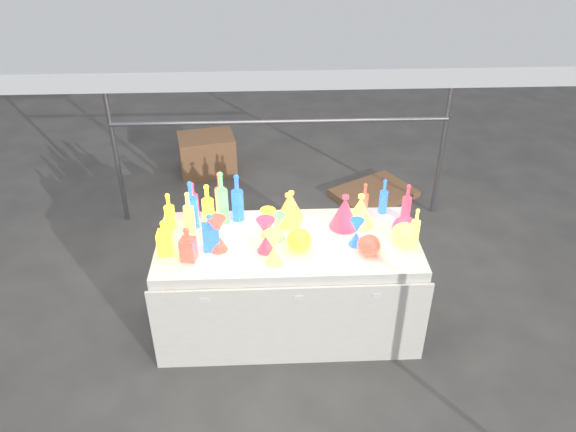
{
  "coord_description": "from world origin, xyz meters",
  "views": [
    {
      "loc": [
        -0.14,
        -3.15,
        2.98
      ],
      "look_at": [
        0.0,
        0.0,
        0.95
      ],
      "focal_mm": 35.0,
      "sensor_mm": 36.0,
      "label": 1
    }
  ],
  "objects_px": {
    "cardboard_box_closed": "(207,154)",
    "lampshade_0": "(288,208)",
    "decanter_0": "(165,237)",
    "bottle_0": "(169,211)",
    "hourglass_0": "(218,234)",
    "display_table": "(288,284)",
    "globe_0": "(299,241)"
  },
  "relations": [
    {
      "from": "hourglass_0",
      "to": "bottle_0",
      "type": "bearing_deg",
      "value": 142.6
    },
    {
      "from": "cardboard_box_closed",
      "to": "hourglass_0",
      "type": "distance_m",
      "value": 2.63
    },
    {
      "from": "globe_0",
      "to": "hourglass_0",
      "type": "bearing_deg",
      "value": 177.77
    },
    {
      "from": "hourglass_0",
      "to": "cardboard_box_closed",
      "type": "bearing_deg",
      "value": 97.1
    },
    {
      "from": "bottle_0",
      "to": "lampshade_0",
      "type": "distance_m",
      "value": 0.83
    },
    {
      "from": "lampshade_0",
      "to": "hourglass_0",
      "type": "bearing_deg",
      "value": -145.32
    },
    {
      "from": "hourglass_0",
      "to": "display_table",
      "type": "bearing_deg",
      "value": 8.73
    },
    {
      "from": "display_table",
      "to": "bottle_0",
      "type": "distance_m",
      "value": 0.99
    },
    {
      "from": "cardboard_box_closed",
      "to": "lampshade_0",
      "type": "distance_m",
      "value": 2.44
    },
    {
      "from": "hourglass_0",
      "to": "lampshade_0",
      "type": "xyz_separation_m",
      "value": [
        0.48,
        0.3,
        -0.0
      ]
    },
    {
      "from": "bottle_0",
      "to": "display_table",
      "type": "bearing_deg",
      "value": -13.46
    },
    {
      "from": "bottle_0",
      "to": "hourglass_0",
      "type": "relative_size",
      "value": 1.16
    },
    {
      "from": "cardboard_box_closed",
      "to": "hourglass_0",
      "type": "height_order",
      "value": "hourglass_0"
    },
    {
      "from": "cardboard_box_closed",
      "to": "decanter_0",
      "type": "xyz_separation_m",
      "value": [
        -0.03,
        -2.55,
        0.66
      ]
    },
    {
      "from": "display_table",
      "to": "bottle_0",
      "type": "bearing_deg",
      "value": 166.54
    },
    {
      "from": "hourglass_0",
      "to": "globe_0",
      "type": "xyz_separation_m",
      "value": [
        0.54,
        -0.02,
        -0.06
      ]
    },
    {
      "from": "cardboard_box_closed",
      "to": "hourglass_0",
      "type": "bearing_deg",
      "value": -94.18
    },
    {
      "from": "decanter_0",
      "to": "lampshade_0",
      "type": "height_order",
      "value": "decanter_0"
    },
    {
      "from": "display_table",
      "to": "cardboard_box_closed",
      "type": "xyz_separation_m",
      "value": [
        -0.78,
        2.45,
        -0.16
      ]
    },
    {
      "from": "cardboard_box_closed",
      "to": "bottle_0",
      "type": "distance_m",
      "value": 2.35
    },
    {
      "from": "cardboard_box_closed",
      "to": "decanter_0",
      "type": "bearing_deg",
      "value": -101.92
    },
    {
      "from": "bottle_0",
      "to": "lampshade_0",
      "type": "bearing_deg",
      "value": 2.5
    },
    {
      "from": "cardboard_box_closed",
      "to": "globe_0",
      "type": "bearing_deg",
      "value": -82.71
    },
    {
      "from": "bottle_0",
      "to": "decanter_0",
      "type": "xyz_separation_m",
      "value": [
        0.01,
        -0.29,
        -0.02
      ]
    },
    {
      "from": "display_table",
      "to": "hourglass_0",
      "type": "relative_size",
      "value": 7.45
    },
    {
      "from": "display_table",
      "to": "globe_0",
      "type": "height_order",
      "value": "globe_0"
    },
    {
      "from": "lampshade_0",
      "to": "decanter_0",
      "type": "bearing_deg",
      "value": -155.9
    },
    {
      "from": "cardboard_box_closed",
      "to": "bottle_0",
      "type": "relative_size",
      "value": 2.08
    },
    {
      "from": "globe_0",
      "to": "lampshade_0",
      "type": "relative_size",
      "value": 0.69
    },
    {
      "from": "cardboard_box_closed",
      "to": "bottle_0",
      "type": "bearing_deg",
      "value": -102.22
    },
    {
      "from": "cardboard_box_closed",
      "to": "display_table",
      "type": "bearing_deg",
      "value": -83.54
    },
    {
      "from": "cardboard_box_closed",
      "to": "globe_0",
      "type": "relative_size",
      "value": 3.59
    }
  ]
}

